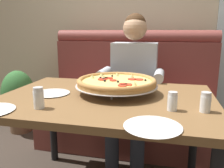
{
  "coord_description": "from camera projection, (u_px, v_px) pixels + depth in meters",
  "views": [
    {
      "loc": [
        0.36,
        -1.33,
        1.13
      ],
      "look_at": [
        0.03,
        0.05,
        0.8
      ],
      "focal_mm": 37.5,
      "sensor_mm": 36.0,
      "label": 1
    }
  ],
  "objects": [
    {
      "name": "plate_far_side",
      "position": [
        153.0,
        125.0,
        0.97
      ],
      "size": [
        0.25,
        0.25,
        0.02
      ],
      "color": "white",
      "rests_on": "dining_table"
    },
    {
      "name": "shaker_pepper_flakes",
      "position": [
        172.0,
        103.0,
        1.17
      ],
      "size": [
        0.05,
        0.05,
        0.1
      ],
      "color": "white",
      "rests_on": "dining_table"
    },
    {
      "name": "dining_table",
      "position": [
        106.0,
        109.0,
        1.45
      ],
      "size": [
        1.3,
        0.92,
        0.73
      ],
      "color": "brown",
      "rests_on": "ground_plane"
    },
    {
      "name": "potted_plant",
      "position": [
        19.0,
        98.0,
        2.61
      ],
      "size": [
        0.36,
        0.36,
        0.7
      ],
      "color": "brown",
      "rests_on": "ground_plane"
    },
    {
      "name": "back_wall_with_window",
      "position": [
        139.0,
        6.0,
        2.71
      ],
      "size": [
        6.0,
        0.12,
        2.8
      ],
      "primitive_type": "cube",
      "color": "beige",
      "rests_on": "ground_plane"
    },
    {
      "name": "plate_near_left",
      "position": [
        52.0,
        92.0,
        1.49
      ],
      "size": [
        0.23,
        0.23,
        0.02
      ],
      "color": "white",
      "rests_on": "dining_table"
    },
    {
      "name": "shaker_oregano",
      "position": [
        39.0,
        99.0,
        1.21
      ],
      "size": [
        0.05,
        0.05,
        0.11
      ],
      "color": "white",
      "rests_on": "dining_table"
    },
    {
      "name": "diner_main",
      "position": [
        133.0,
        79.0,
        2.05
      ],
      "size": [
        0.54,
        0.64,
        1.27
      ],
      "color": "#2D3342",
      "rests_on": "ground_plane"
    },
    {
      "name": "shaker_parmesan",
      "position": [
        205.0,
        104.0,
        1.15
      ],
      "size": [
        0.05,
        0.05,
        0.1
      ],
      "color": "white",
      "rests_on": "dining_table"
    },
    {
      "name": "pizza",
      "position": [
        117.0,
        82.0,
        1.49
      ],
      "size": [
        0.52,
        0.52,
        0.11
      ],
      "color": "silver",
      "rests_on": "dining_table"
    },
    {
      "name": "booth_bench",
      "position": [
        129.0,
        103.0,
        2.39
      ],
      "size": [
        1.71,
        0.78,
        1.13
      ],
      "color": "brown",
      "rests_on": "ground_plane"
    }
  ]
}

